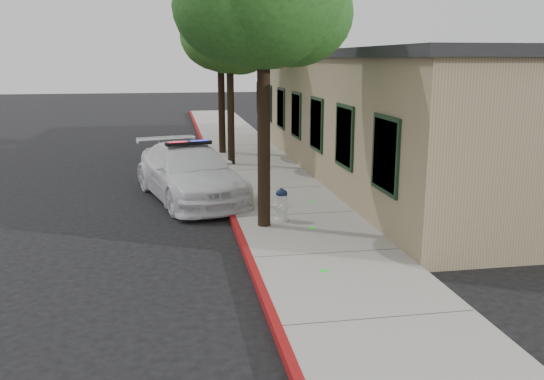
% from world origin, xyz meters
% --- Properties ---
extents(ground, '(120.00, 120.00, 0.00)m').
position_xyz_m(ground, '(0.00, 0.00, 0.00)').
color(ground, black).
rests_on(ground, ground).
extents(sidewalk, '(3.20, 60.00, 0.15)m').
position_xyz_m(sidewalk, '(1.60, 3.00, 0.07)').
color(sidewalk, '#9B978D').
rests_on(sidewalk, ground).
extents(red_curb, '(0.14, 60.00, 0.16)m').
position_xyz_m(red_curb, '(0.06, 3.00, 0.08)').
color(red_curb, maroon).
rests_on(red_curb, ground).
extents(clapboard_building, '(7.30, 20.89, 4.24)m').
position_xyz_m(clapboard_building, '(6.69, 9.00, 2.13)').
color(clapboard_building, tan).
rests_on(clapboard_building, ground).
extents(police_car, '(3.54, 5.80, 1.69)m').
position_xyz_m(police_car, '(-0.90, 5.66, 0.79)').
color(police_car, white).
rests_on(police_car, ground).
extents(fire_hydrant, '(0.45, 0.39, 0.79)m').
position_xyz_m(fire_hydrant, '(1.18, 2.50, 0.55)').
color(fire_hydrant, silver).
rests_on(fire_hydrant, sidewalk).
extents(street_tree_near, '(3.98, 3.64, 6.67)m').
position_xyz_m(street_tree_near, '(0.71, 2.16, 5.13)').
color(street_tree_near, black).
rests_on(street_tree_near, sidewalk).
extents(street_tree_mid, '(3.24, 3.11, 5.92)m').
position_xyz_m(street_tree_mid, '(0.80, 10.35, 4.61)').
color(street_tree_mid, black).
rests_on(street_tree_mid, sidewalk).
extents(street_tree_far, '(3.32, 3.28, 6.09)m').
position_xyz_m(street_tree_far, '(0.75, 13.02, 4.73)').
color(street_tree_far, black).
rests_on(street_tree_far, sidewalk).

